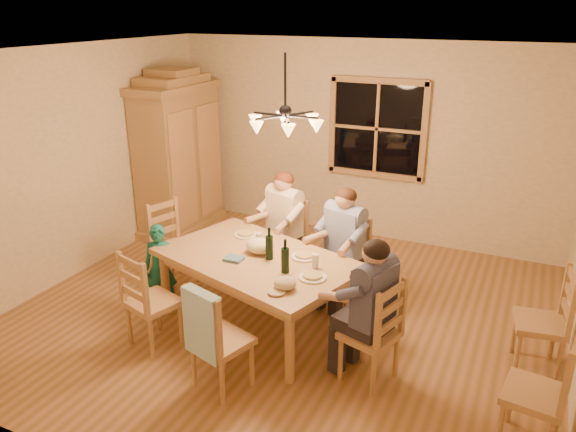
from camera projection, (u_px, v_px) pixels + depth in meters
The scene contains 31 objects.
floor at pixel (286, 313), 6.02m from camera, with size 5.50×5.50×0.00m, color brown.
ceiling at pixel (285, 52), 5.06m from camera, with size 5.50×5.00×0.02m, color white.
wall_back at pixel (363, 141), 7.66m from camera, with size 5.50×0.02×2.70m, color #C6B58C.
wall_left at pixel (75, 163), 6.62m from camera, with size 0.02×5.00×2.70m, color #C6B58C.
window at pixel (377, 129), 7.48m from camera, with size 1.30×0.06×1.30m.
chandelier at pixel (285, 121), 5.28m from camera, with size 0.77×0.68×0.71m.
armoire at pixel (179, 158), 7.95m from camera, with size 0.66×1.40×2.30m.
dining_table at pixel (257, 266), 5.60m from camera, with size 2.22×1.72×0.76m.
chair_far_left at pixel (283, 256), 6.67m from camera, with size 0.54×0.53×0.99m.
chair_far_right at pixel (342, 278), 6.13m from camera, with size 0.54×0.53×0.99m.
chair_near_left at pixel (154, 316), 5.39m from camera, with size 0.54×0.53×0.99m.
chair_near_right at pixel (223, 356), 4.78m from camera, with size 0.54×0.53×0.99m.
chair_end_left at pixel (176, 260), 6.57m from camera, with size 0.53×0.54×0.99m.
chair_end_right at pixel (369, 349), 4.88m from camera, with size 0.53×0.54×0.99m.
adult_woman at pixel (283, 214), 6.48m from camera, with size 0.49×0.51×0.87m.
adult_plaid_man at pixel (344, 233), 5.94m from camera, with size 0.49×0.51×0.87m.
adult_slate_man at pixel (372, 294), 4.69m from camera, with size 0.51×0.49×0.87m.
towel at pixel (203, 325), 4.50m from camera, with size 0.38×0.10×0.58m, color #99C2D0.
wine_bottle_a at pixel (269, 243), 5.46m from camera, with size 0.08×0.08×0.33m, color black.
wine_bottle_b at pixel (285, 256), 5.19m from camera, with size 0.08×0.08×0.33m, color black.
plate_woman at pixel (246, 235), 6.07m from camera, with size 0.26×0.26×0.02m, color white.
plate_plaid at pixel (304, 257), 5.55m from camera, with size 0.26×0.26×0.02m, color white.
plate_slate at pixel (312, 277), 5.13m from camera, with size 0.26×0.26×0.02m, color white.
wine_glass_a at pixel (259, 239), 5.80m from camera, with size 0.06×0.06×0.14m, color silver.
wine_glass_b at pixel (315, 261), 5.31m from camera, with size 0.06×0.06×0.14m, color silver.
cap at pixel (285, 283), 4.92m from camera, with size 0.20×0.20×0.11m, color tan.
napkin at pixel (234, 259), 5.49m from camera, with size 0.18×0.14×0.03m, color #557A9D.
cloth_bundle at pixel (259, 246), 5.62m from camera, with size 0.28×0.22×0.15m, color beige.
child at pixel (161, 268), 5.95m from camera, with size 0.35×0.23×0.97m, color #176B61.
chair_spare_front at pixel (531, 411), 4.13m from camera, with size 0.47×0.49×0.99m.
chair_spare_back at pixel (537, 338), 5.04m from camera, with size 0.48×0.50×0.99m.
Camera 1 is at (2.23, -4.76, 3.11)m, focal length 35.00 mm.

